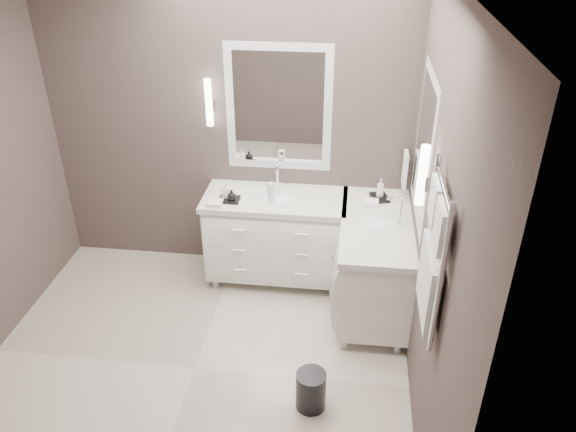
# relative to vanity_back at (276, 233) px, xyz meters

# --- Properties ---
(floor) EXTENTS (3.20, 3.00, 0.01)m
(floor) POSITION_rel_vanity_back_xyz_m (-0.45, -1.23, -0.49)
(floor) COLOR beige
(floor) RESTS_ON ground
(wall_back) EXTENTS (3.20, 0.01, 2.70)m
(wall_back) POSITION_rel_vanity_back_xyz_m (-0.45, 0.28, 0.86)
(wall_back) COLOR #4A3E3B
(wall_back) RESTS_ON floor
(wall_front) EXTENTS (3.20, 0.01, 2.70)m
(wall_front) POSITION_rel_vanity_back_xyz_m (-0.45, -2.73, 0.86)
(wall_front) COLOR #4A3E3B
(wall_front) RESTS_ON floor
(wall_right) EXTENTS (0.01, 3.00, 2.70)m
(wall_right) POSITION_rel_vanity_back_xyz_m (1.15, -1.23, 0.86)
(wall_right) COLOR #4A3E3B
(wall_right) RESTS_ON floor
(vanity_back) EXTENTS (1.24, 0.59, 0.97)m
(vanity_back) POSITION_rel_vanity_back_xyz_m (0.00, 0.00, 0.00)
(vanity_back) COLOR white
(vanity_back) RESTS_ON floor
(vanity_right) EXTENTS (0.59, 1.24, 0.97)m
(vanity_right) POSITION_rel_vanity_back_xyz_m (0.88, -0.33, 0.00)
(vanity_right) COLOR white
(vanity_right) RESTS_ON floor
(mirror_back) EXTENTS (0.90, 0.02, 1.10)m
(mirror_back) POSITION_rel_vanity_back_xyz_m (-0.00, 0.26, 1.06)
(mirror_back) COLOR white
(mirror_back) RESTS_ON wall_back
(mirror_right) EXTENTS (0.02, 0.90, 1.10)m
(mirror_right) POSITION_rel_vanity_back_xyz_m (1.14, -0.43, 1.06)
(mirror_right) COLOR white
(mirror_right) RESTS_ON wall_right
(sconce_back) EXTENTS (0.06, 0.06, 0.40)m
(sconce_back) POSITION_rel_vanity_back_xyz_m (-0.58, 0.20, 1.11)
(sconce_back) COLOR white
(sconce_back) RESTS_ON wall_back
(sconce_right) EXTENTS (0.06, 0.06, 0.40)m
(sconce_right) POSITION_rel_vanity_back_xyz_m (1.08, -1.01, 1.11)
(sconce_right) COLOR white
(sconce_right) RESTS_ON wall_right
(towel_bar_corner) EXTENTS (0.03, 0.22, 0.30)m
(towel_bar_corner) POSITION_rel_vanity_back_xyz_m (1.09, 0.13, 0.63)
(towel_bar_corner) COLOR white
(towel_bar_corner) RESTS_ON wall_right
(towel_ladder) EXTENTS (0.06, 0.58, 0.90)m
(towel_ladder) POSITION_rel_vanity_back_xyz_m (1.10, -1.63, 0.91)
(towel_ladder) COLOR white
(towel_ladder) RESTS_ON wall_right
(waste_bin) EXTENTS (0.24, 0.24, 0.29)m
(waste_bin) POSITION_rel_vanity_back_xyz_m (0.45, -1.47, -0.34)
(waste_bin) COLOR black
(waste_bin) RESTS_ON floor
(amenity_tray_back) EXTENTS (0.18, 0.13, 0.03)m
(amenity_tray_back) POSITION_rel_vanity_back_xyz_m (-0.38, -0.12, 0.38)
(amenity_tray_back) COLOR black
(amenity_tray_back) RESTS_ON vanity_back
(amenity_tray_right) EXTENTS (0.18, 0.21, 0.03)m
(amenity_tray_right) POSITION_rel_vanity_back_xyz_m (0.89, 0.07, 0.38)
(amenity_tray_right) COLOR black
(amenity_tray_right) RESTS_ON vanity_right
(water_bottle) EXTENTS (0.07, 0.07, 0.17)m
(water_bottle) POSITION_rel_vanity_back_xyz_m (-0.02, -0.09, 0.45)
(water_bottle) COLOR silver
(water_bottle) RESTS_ON vanity_back
(soap_bottle_a) EXTENTS (0.07, 0.08, 0.13)m
(soap_bottle_a) POSITION_rel_vanity_back_xyz_m (-0.41, -0.10, 0.46)
(soap_bottle_a) COLOR white
(soap_bottle_a) RESTS_ON amenity_tray_back
(soap_bottle_b) EXTENTS (0.08, 0.08, 0.09)m
(soap_bottle_b) POSITION_rel_vanity_back_xyz_m (-0.35, -0.15, 0.44)
(soap_bottle_b) COLOR black
(soap_bottle_b) RESTS_ON amenity_tray_back
(soap_bottle_c) EXTENTS (0.07, 0.07, 0.16)m
(soap_bottle_c) POSITION_rel_vanity_back_xyz_m (0.89, 0.07, 0.47)
(soap_bottle_c) COLOR white
(soap_bottle_c) RESTS_ON amenity_tray_right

